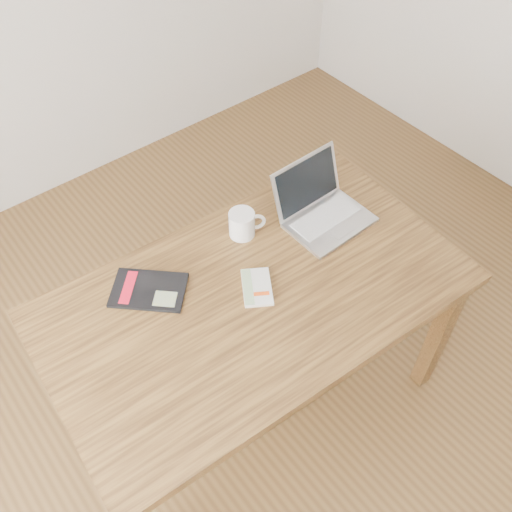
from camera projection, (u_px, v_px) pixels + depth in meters
room at (298, 195)px, 1.36m from camera, size 4.04×4.04×2.70m
desk at (256, 308)px, 1.99m from camera, size 1.48×0.91×0.75m
white_guidebook at (257, 287)px, 1.93m from camera, size 0.17×0.19×0.01m
black_guidebook at (149, 290)px, 1.93m from camera, size 0.29×0.29×0.01m
laptop at (321, 208)px, 2.13m from camera, size 0.31×0.29×0.21m
coffee_mug at (243, 223)px, 2.07m from camera, size 0.13×0.10×0.10m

